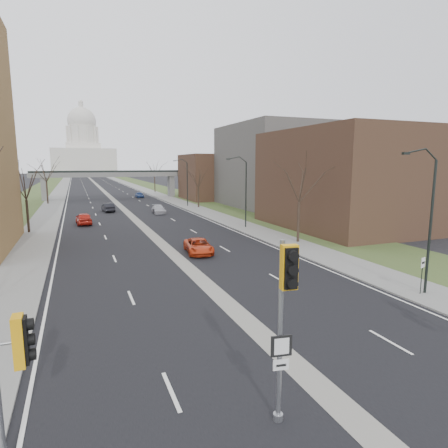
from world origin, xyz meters
TOP-DOWN VIEW (x-y plane):
  - ground at (0.00, 0.00)m, footprint 700.00×700.00m
  - road_surface at (0.00, 150.00)m, footprint 20.00×600.00m
  - median_strip at (0.00, 150.00)m, footprint 1.20×600.00m
  - sidewalk_right at (12.00, 150.00)m, footprint 4.00×600.00m
  - sidewalk_left at (-12.00, 150.00)m, footprint 4.00×600.00m
  - grass_verge_right at (18.00, 150.00)m, footprint 8.00×600.00m
  - grass_verge_left at (-18.00, 150.00)m, footprint 8.00×600.00m
  - commercial_block_near at (24.00, 28.00)m, footprint 16.00×20.00m
  - commercial_block_mid at (28.00, 52.00)m, footprint 18.00×22.00m
  - commercial_block_far at (22.00, 70.00)m, footprint 14.00×14.00m
  - pedestrian_bridge at (0.00, 80.00)m, footprint 34.00×3.00m
  - capitol at (0.00, 320.00)m, footprint 48.00×42.00m
  - streetlight_near at (10.99, 6.00)m, footprint 2.61×0.20m
  - streetlight_mid at (10.99, 32.00)m, footprint 2.61×0.20m
  - streetlight_far at (10.99, 58.00)m, footprint 2.61×0.20m
  - tree_left_b at (-13.00, 38.00)m, footprint 6.75×6.75m
  - tree_left_c at (-13.00, 72.00)m, footprint 7.65×7.65m
  - tree_right_a at (13.00, 22.00)m, footprint 7.20×7.20m
  - tree_right_b at (13.00, 55.00)m, footprint 6.30×6.30m
  - tree_right_c at (13.00, 95.00)m, footprint 7.65×7.65m
  - signal_pole_left at (-9.58, -0.13)m, footprint 1.04×1.05m
  - signal_pole_median at (-2.30, -0.98)m, footprint 0.69×0.95m
  - speed_limit_sign at (11.40, 5.98)m, footprint 0.47×0.17m
  - car_left_near at (-6.93, 42.38)m, footprint 2.13×4.73m
  - car_left_far at (-2.85, 55.01)m, footprint 1.99×4.59m
  - car_right_near at (2.23, 21.37)m, footprint 2.72×4.90m
  - car_right_mid at (4.58, 49.80)m, footprint 2.04×4.61m
  - car_right_far at (6.36, 80.39)m, footprint 1.71×3.96m

SIDE VIEW (x-z plane):
  - ground at x=0.00m, z-range 0.00..0.00m
  - median_strip at x=0.00m, z-range -0.01..0.01m
  - road_surface at x=0.00m, z-range 0.00..0.01m
  - grass_verge_right at x=18.00m, z-range 0.00..0.10m
  - grass_verge_left at x=-18.00m, z-range 0.00..0.10m
  - sidewalk_right at x=12.00m, z-range 0.00..0.12m
  - sidewalk_left at x=-12.00m, z-range 0.00..0.12m
  - car_right_near at x=2.23m, z-range 0.00..1.30m
  - car_right_mid at x=4.58m, z-range 0.00..1.32m
  - car_right_far at x=6.36m, z-range 0.00..1.33m
  - car_left_far at x=-2.85m, z-range 0.00..1.47m
  - car_left_near at x=-6.93m, z-range 0.00..1.58m
  - speed_limit_sign at x=11.40m, z-range 0.54..2.79m
  - signal_pole_left at x=-9.58m, z-range 0.92..6.89m
  - signal_pole_median at x=-2.30m, z-range 1.13..6.87m
  - pedestrian_bridge at x=0.00m, z-range 1.62..8.07m
  - commercial_block_far at x=22.00m, z-range 0.00..10.00m
  - tree_right_b at x=13.00m, z-range 1.71..9.93m
  - commercial_block_near at x=24.00m, z-range 0.00..12.00m
  - tree_left_b at x=-13.00m, z-range 1.82..10.63m
  - tree_right_a at x=13.00m, z-range 1.94..11.34m
  - streetlight_near at x=10.99m, z-range 2.60..11.30m
  - streetlight_mid at x=10.99m, z-range 2.60..11.30m
  - streetlight_far at x=10.99m, z-range 2.60..11.30m
  - tree_left_c at x=-13.00m, z-range 2.05..12.04m
  - tree_right_c at x=13.00m, z-range 2.05..12.04m
  - commercial_block_mid at x=28.00m, z-range 0.00..15.00m
  - capitol at x=0.00m, z-range -9.28..46.47m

